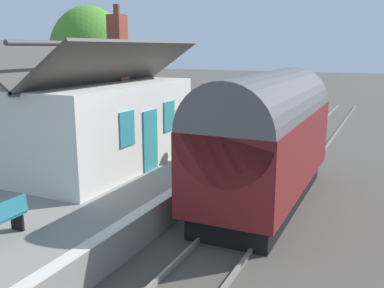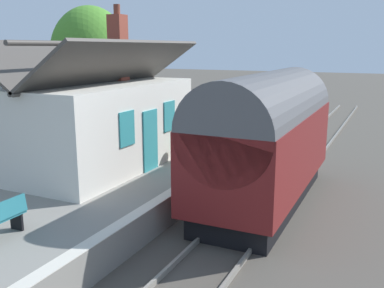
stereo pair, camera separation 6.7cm
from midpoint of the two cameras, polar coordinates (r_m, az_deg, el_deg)
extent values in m
plane|color=#4C473F|center=(15.35, 6.40, -6.76)|extent=(160.00, 160.00, 0.00)
cube|color=gray|center=(16.81, -6.35, -3.45)|extent=(32.00, 5.85, 0.89)
cube|color=beige|center=(15.48, 2.33, -3.05)|extent=(32.00, 0.36, 0.02)
cube|color=gray|center=(14.93, 12.34, -7.27)|extent=(52.00, 0.08, 0.14)
cube|color=gray|center=(15.28, 7.04, -6.60)|extent=(52.00, 0.08, 0.14)
cube|color=black|center=(14.68, 9.34, -6.32)|extent=(7.42, 2.29, 0.70)
cube|color=maroon|center=(14.27, 9.56, -0.62)|extent=(8.06, 2.70, 2.30)
cylinder|color=#515154|center=(14.06, 9.73, 3.95)|extent=(8.06, 2.65, 2.65)
cube|color=black|center=(14.62, 4.44, 0.99)|extent=(6.85, 0.03, 0.80)
cylinder|color=black|center=(16.92, 11.59, -3.86)|extent=(0.70, 2.16, 0.70)
cylinder|color=black|center=(12.51, 6.26, -9.65)|extent=(0.70, 2.16, 0.70)
cube|color=black|center=(18.07, 13.08, 3.30)|extent=(0.04, 2.16, 0.90)
cylinder|color=#F2EDCC|center=(18.26, 12.94, 0.29)|extent=(0.06, 0.24, 0.24)
cube|color=red|center=(18.40, 12.90, -1.07)|extent=(0.16, 2.56, 0.24)
cube|color=silver|center=(15.79, -12.34, 2.47)|extent=(7.09, 3.94, 2.96)
cube|color=#47423D|center=(14.99, -9.68, 10.34)|extent=(7.59, 2.23, 1.57)
cube|color=#47423D|center=(16.19, -15.53, 10.22)|extent=(7.59, 2.23, 1.57)
cylinder|color=#47423D|center=(15.56, -12.84, 12.76)|extent=(7.59, 0.16, 0.16)
cube|color=brown|center=(16.67, -9.86, 12.36)|extent=(0.56, 0.56, 2.40)
cylinder|color=brown|center=(16.73, -10.05, 17.08)|extent=(0.24, 0.24, 0.36)
cube|color=teal|center=(14.96, -5.65, 0.46)|extent=(0.90, 0.06, 2.10)
cube|color=teal|center=(13.67, -8.70, 2.00)|extent=(0.80, 0.05, 1.10)
cube|color=teal|center=(16.04, -3.16, 3.69)|extent=(0.80, 0.05, 1.10)
cube|color=#26727F|center=(25.90, 8.01, 4.21)|extent=(1.41, 0.45, 0.06)
cube|color=#26727F|center=(25.81, 8.41, 4.68)|extent=(1.40, 0.16, 0.40)
cube|color=black|center=(25.41, 7.58, 3.54)|extent=(0.07, 0.36, 0.44)
cube|color=black|center=(26.46, 8.40, 3.87)|extent=(0.07, 0.36, 0.44)
cube|color=#26727F|center=(10.42, -23.96, -8.18)|extent=(1.40, 0.12, 0.40)
cube|color=black|center=(11.05, -22.20, -9.39)|extent=(0.06, 0.36, 0.44)
cube|color=#26727F|center=(21.84, 4.12, 2.74)|extent=(1.41, 0.44, 0.06)
cube|color=#26727F|center=(21.74, 4.58, 3.31)|extent=(1.40, 0.15, 0.40)
cube|color=black|center=(21.36, 3.62, 1.90)|extent=(0.07, 0.36, 0.44)
cube|color=black|center=(22.40, 4.58, 2.39)|extent=(0.07, 0.36, 0.44)
cylinder|color=#9E5138|center=(16.15, -1.15, -1.66)|extent=(0.43, 0.43, 0.40)
ellipsoid|color=#3D8438|center=(16.06, -1.16, -0.25)|extent=(0.59, 0.59, 0.51)
cone|color=#D9527A|center=(16.01, -1.16, 0.46)|extent=(0.11, 0.11, 0.23)
cube|color=#9E5138|center=(18.92, 3.45, 0.29)|extent=(0.71, 0.32, 0.30)
ellipsoid|color=olive|center=(18.86, 3.46, 1.08)|extent=(0.64, 0.29, 0.29)
cone|color=teal|center=(23.86, 5.54, 2.96)|extent=(0.41, 0.41, 0.41)
cylinder|color=teal|center=(23.89, 5.53, 2.55)|extent=(0.23, 0.23, 0.06)
ellipsoid|color=#2D7233|center=(23.80, 5.56, 3.92)|extent=(0.57, 0.57, 0.62)
cone|color=#D34A39|center=(23.77, 5.57, 4.39)|extent=(0.10, 0.10, 0.23)
cylinder|color=black|center=(20.44, -0.18, 1.26)|extent=(0.46, 0.46, 0.32)
ellipsoid|color=#3D8438|center=(20.38, -0.18, 2.15)|extent=(0.47, 0.47, 0.50)
cone|color=#ED4251|center=(20.35, -0.18, 2.60)|extent=(0.11, 0.11, 0.19)
cylinder|color=#4C3828|center=(25.76, -13.01, 4.21)|extent=(0.32, 0.32, 2.90)
ellipsoid|color=#4C8C2D|center=(25.50, -13.38, 11.52)|extent=(4.42, 4.41, 5.23)
camera|label=1|loc=(0.03, -90.13, -0.03)|focal=40.46mm
camera|label=2|loc=(0.03, 89.87, 0.03)|focal=40.46mm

